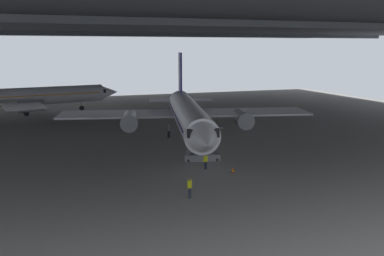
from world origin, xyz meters
name	(u,v)px	position (x,y,z in m)	size (l,w,h in m)	color
ground_plane	(191,139)	(0.00, 0.00, 0.00)	(110.00, 110.00, 0.00)	gray
hangar_structure	(161,25)	(-0.08, 13.74, 15.27)	(121.00, 99.00, 15.90)	#4C4F54
airplane_main	(188,115)	(-0.77, -1.04, 3.38)	(34.29, 34.91, 11.09)	white
boarding_stairs	(203,153)	(-2.50, -10.69, 0.72)	(4.33, 2.33, 4.58)	slate
crew_worker_near_nose	(190,186)	(-7.71, -21.36, 0.98)	(0.45, 0.40, 1.72)	#232838
crew_worker_by_stairs	(206,161)	(-3.51, -14.12, 0.88)	(0.52, 0.34, 1.56)	#232838
airplane_distant	(33,96)	(-19.62, 29.94, 3.19)	(31.31, 30.56, 10.05)	white
traffic_cone_orange	(233,169)	(-1.40, -15.98, 0.29)	(0.36, 0.36, 0.60)	black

